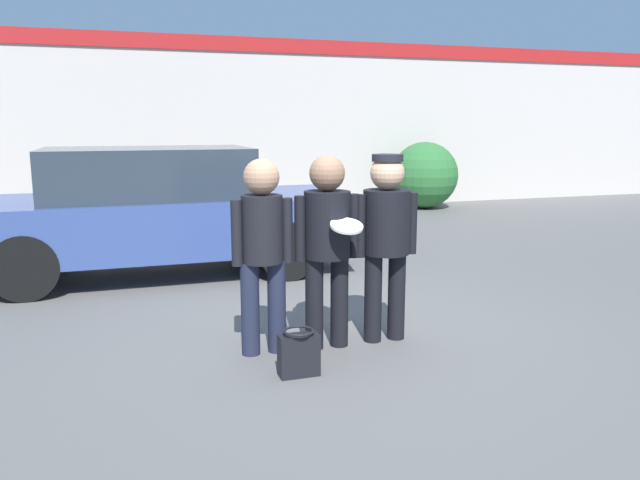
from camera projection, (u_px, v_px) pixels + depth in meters
name	position (u px, v px, depth m)	size (l,w,h in m)	color
ground_plane	(334.00, 334.00, 5.57)	(56.00, 56.00, 0.00)	#5B5956
storefront_building	(203.00, 124.00, 12.97)	(24.00, 0.22, 3.62)	beige
person_left	(262.00, 242.00, 4.95)	(0.50, 0.33, 1.58)	#1E2338
person_middle_with_frisbee	(327.00, 235.00, 5.08)	(0.55, 0.58, 1.60)	black
person_right	(386.00, 230.00, 5.25)	(0.56, 0.39, 1.60)	black
parked_car_near	(156.00, 211.00, 7.68)	(4.64, 1.83, 1.56)	#334784
shrub	(425.00, 175.00, 13.76)	(1.46, 1.46, 1.46)	#2D6B33
handbag	(299.00, 353.00, 4.62)	(0.30, 0.23, 0.36)	black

